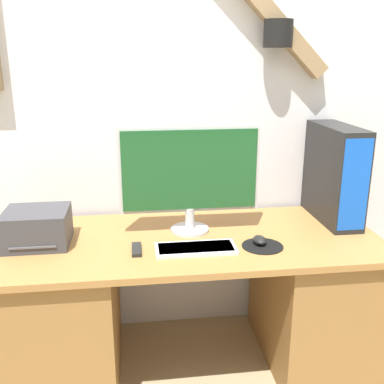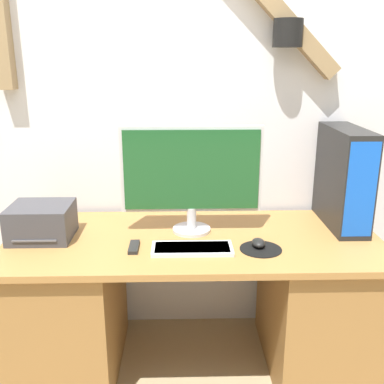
% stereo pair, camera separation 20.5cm
% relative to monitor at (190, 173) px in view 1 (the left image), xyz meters
% --- Properties ---
extents(wall_back, '(6.40, 0.19, 2.70)m').
position_rel_monitor_xyz_m(wall_back, '(0.01, 0.34, 0.37)').
color(wall_back, silver).
rests_on(wall_back, ground_plane).
extents(desk, '(1.76, 0.75, 0.70)m').
position_rel_monitor_xyz_m(desk, '(0.01, -0.09, -0.63)').
color(desk, olive).
rests_on(desk, ground_plane).
extents(monitor, '(0.67, 0.18, 0.52)m').
position_rel_monitor_xyz_m(monitor, '(0.00, 0.00, 0.00)').
color(monitor, '#B7B7BC').
rests_on(monitor, desk).
extents(keyboard, '(0.36, 0.15, 0.02)m').
position_rel_monitor_xyz_m(keyboard, '(-0.00, -0.24, -0.28)').
color(keyboard, silver).
rests_on(keyboard, desk).
extents(mousepad, '(0.19, 0.19, 0.00)m').
position_rel_monitor_xyz_m(mousepad, '(0.30, -0.23, -0.29)').
color(mousepad, black).
rests_on(mousepad, desk).
extents(mouse, '(0.06, 0.08, 0.04)m').
position_rel_monitor_xyz_m(mouse, '(0.29, -0.21, -0.27)').
color(mouse, black).
rests_on(mouse, mousepad).
extents(computer_tower, '(0.15, 0.46, 0.49)m').
position_rel_monitor_xyz_m(computer_tower, '(0.75, 0.07, -0.05)').
color(computer_tower, black).
rests_on(computer_tower, desk).
extents(printer, '(0.28, 0.25, 0.16)m').
position_rel_monitor_xyz_m(printer, '(-0.70, -0.07, -0.21)').
color(printer, '#38383D').
rests_on(printer, desk).
extents(remote_control, '(0.04, 0.13, 0.02)m').
position_rel_monitor_xyz_m(remote_control, '(-0.26, -0.21, -0.28)').
color(remote_control, black).
rests_on(remote_control, desk).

